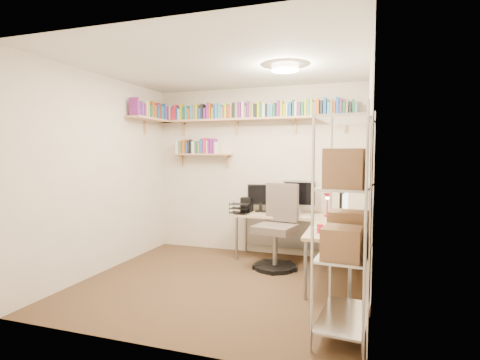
# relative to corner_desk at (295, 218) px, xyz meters

# --- Properties ---
(ground) EXTENTS (3.20, 3.20, 0.00)m
(ground) POSITION_rel_corner_desk_xyz_m (-0.69, -1.00, -0.64)
(ground) COLOR #402D1B
(ground) RESTS_ON ground
(room_shell) EXTENTS (3.24, 3.04, 2.52)m
(room_shell) POSITION_rel_corner_desk_xyz_m (-0.69, -1.00, 0.90)
(room_shell) COLOR beige
(room_shell) RESTS_ON ground
(wall_shelves) EXTENTS (3.12, 1.09, 0.80)m
(wall_shelves) POSITION_rel_corner_desk_xyz_m (-1.11, 0.30, 1.39)
(wall_shelves) COLOR tan
(wall_shelves) RESTS_ON ground
(corner_desk) EXTENTS (1.74, 1.69, 1.13)m
(corner_desk) POSITION_rel_corner_desk_xyz_m (0.00, 0.00, 0.00)
(corner_desk) COLOR beige
(corner_desk) RESTS_ON ground
(office_chair) EXTENTS (0.59, 0.60, 1.11)m
(office_chair) POSITION_rel_corner_desk_xyz_m (-0.21, -0.18, -0.18)
(office_chair) COLOR black
(office_chair) RESTS_ON ground
(wire_rack) EXTENTS (0.47, 0.85, 1.89)m
(wire_rack) POSITION_rel_corner_desk_xyz_m (0.73, -1.82, 0.39)
(wire_rack) COLOR silver
(wire_rack) RESTS_ON ground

